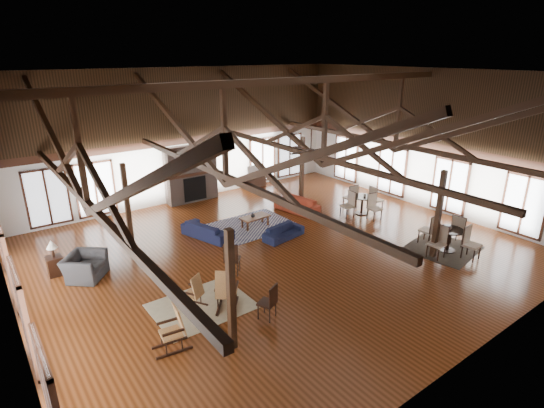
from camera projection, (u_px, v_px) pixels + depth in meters
floor at (278, 251)px, 14.96m from camera, size 16.00×16.00×0.00m
ceiling at (279, 73)px, 12.93m from camera, size 16.00×14.00×0.02m
wall_back at (185, 136)px, 19.25m from camera, size 16.00×0.02×6.00m
wall_front at (486, 240)px, 8.64m from camera, size 16.00×0.02×6.00m
wall_right at (425, 140)px, 18.41m from camera, size 0.02×14.00×6.00m
roof_truss at (279, 137)px, 13.60m from camera, size 15.60×14.07×3.14m
post_grid at (278, 210)px, 14.45m from camera, size 8.16×7.16×3.05m
fireplace at (191, 174)px, 19.58m from camera, size 2.50×0.69×2.60m
ceiling_fan at (311, 150)px, 13.22m from camera, size 1.60×1.60×0.75m
sofa_navy_front at (284, 232)px, 15.88m from camera, size 1.74×0.90×0.48m
sofa_navy_left at (207, 230)px, 15.95m from camera, size 2.19×1.38×0.60m
sofa_orange at (297, 205)px, 18.53m from camera, size 2.16×1.16×0.60m
coffee_table at (255, 218)px, 16.87m from camera, size 1.21×0.67×0.45m
vase at (253, 215)px, 16.74m from camera, size 0.21×0.21×0.17m
armchair at (85, 266)px, 13.06m from camera, size 1.55×1.56×0.77m
side_table_lamp at (55, 262)px, 13.22m from camera, size 0.46×0.46×1.17m
rocking_chair_a at (195, 293)px, 11.50m from camera, size 0.74×0.85×0.98m
rocking_chair_b at (226, 291)px, 11.36m from camera, size 0.98×1.04×1.21m
rocking_chair_c at (175, 329)px, 9.89m from camera, size 0.92×0.57×1.12m
side_chair_a at (232, 257)px, 13.12m from camera, size 0.65×0.65×1.09m
side_chair_b at (270, 300)px, 10.96m from camera, size 0.56×0.56×0.99m
cafe_table_near at (449, 236)px, 14.77m from camera, size 2.18×2.18×1.13m
cafe_table_far at (362, 202)px, 18.19m from camera, size 2.14×2.14×1.10m
cup_near at (450, 228)px, 14.67m from camera, size 0.16×0.16×0.11m
cup_far at (365, 196)px, 18.05m from camera, size 0.16×0.16×0.10m
tv_console at (254, 181)px, 21.96m from camera, size 1.20×0.45×0.60m
television at (254, 170)px, 21.77m from camera, size 0.98×0.13×0.56m
rug_tan at (202, 306)px, 11.69m from camera, size 2.62×2.07×0.01m
rug_navy at (251, 226)px, 17.07m from camera, size 3.33×2.52×0.01m
rug_dark at (442, 248)px, 15.11m from camera, size 2.69×2.52×0.01m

